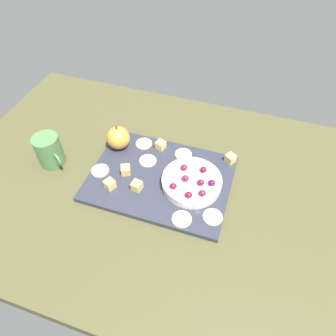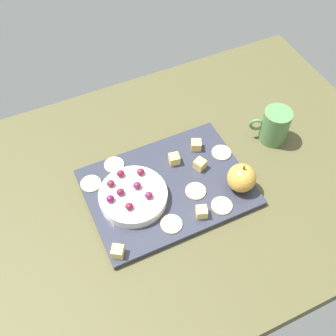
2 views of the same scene
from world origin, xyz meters
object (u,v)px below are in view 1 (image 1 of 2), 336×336
cheese_cube_0 (230,159)px  cracker_5 (100,171)px  platter (160,178)px  serving_dish (192,182)px  cheese_cube_4 (161,145)px  cheese_cube_3 (110,184)px  cracker_0 (148,161)px  cracker_2 (182,219)px  grape_1 (203,170)px  grape_5 (184,167)px  cup (49,151)px  apple_whole (118,138)px  cracker_1 (184,155)px  grape_3 (173,186)px  grape_0 (201,183)px  grape_4 (189,195)px  cheese_cube_2 (126,170)px  grape_6 (212,183)px  cracker_4 (144,144)px  cheese_cube_1 (137,186)px  grape_2 (186,178)px  grape_7 (202,193)px  cracker_3 (213,217)px

cheese_cube_0 → cracker_5: size_ratio=0.50×
platter → serving_dish: 9.30cm
cheese_cube_4 → cheese_cube_3: bearing=66.2°
platter → cracker_0: (5.43, -4.37, 0.96)cm
cracker_2 → grape_1: bearing=-96.2°
cheese_cube_0 → cracker_5: bearing=23.9°
grape_1 → grape_5: (5.26, 0.87, 0.03)cm
cup → apple_whole: bearing=-146.8°
cracker_1 → grape_3: (-1.17, 14.60, 3.08)cm
grape_0 → grape_4: (1.95, 4.81, 0.05)cm
cheese_cube_2 → cup: size_ratio=0.26×
grape_4 → cheese_cube_0: bearing=-113.5°
cheese_cube_0 → grape_6: 12.70cm
grape_4 → cracker_2: bearing=89.2°
grape_5 → cheese_cube_0: bearing=-141.1°
serving_dish → grape_0: 3.56cm
cheese_cube_2 → cracker_4: bearing=-92.8°
cheese_cube_1 → cheese_cube_3: bearing=13.8°
grape_0 → cracker_2: bearing=78.9°
serving_dish → cracker_5: bearing=7.5°
platter → grape_3: bearing=139.2°
cheese_cube_0 → cheese_cube_1: size_ratio=1.00×
serving_dish → cheese_cube_0: size_ratio=6.46×
cracker_0 → grape_1: size_ratio=2.64×
cracker_1 → grape_4: bearing=109.7°
platter → cheese_cube_4: bearing=-71.4°
apple_whole → platter: bearing=154.6°
cheese_cube_4 → cracker_4: 5.61cm
grape_4 → serving_dish: bearing=-83.4°
cracker_2 → grape_4: bearing=-90.8°
cracker_5 → platter: bearing=-168.5°
apple_whole → cracker_4: (-6.81, -3.12, -3.32)cm
cheese_cube_2 → cracker_0: 7.55cm
platter → grape_3: 7.96cm
platter → grape_2: size_ratio=20.45×
platter → cup: bearing=6.0°
cheese_cube_2 → grape_1: grape_1 is taller
cheese_cube_4 → cracker_2: 26.02cm
cracker_5 → grape_7: size_ratio=2.64×
apple_whole → cracker_1: bearing=-172.7°
cheese_cube_0 → cheese_cube_3: 35.35cm
cheese_cube_1 → grape_3: size_ratio=1.33×
cheese_cube_4 → cracker_3: cheese_cube_4 is taller
cracker_2 → cracker_3: (-7.26, -3.03, 0.00)cm
cheese_cube_0 → cheese_cube_4: same height
cracker_0 → grape_4: (-15.22, 10.40, 3.15)cm
apple_whole → cracker_2: size_ratio=1.39×
cracker_4 → grape_1: grape_1 is taller
grape_6 → grape_7: 4.32cm
cheese_cube_3 → cracker_1: size_ratio=0.50×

